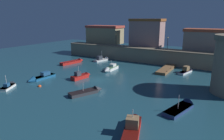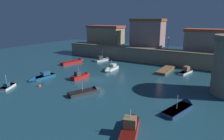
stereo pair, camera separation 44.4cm
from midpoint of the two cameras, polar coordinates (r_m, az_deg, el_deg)
ground_plane at (r=38.81m, az=-4.29°, el=-2.87°), size 111.93×111.93×0.00m
quay_wall at (r=55.88m, az=7.77°, el=4.43°), size 46.97×3.90×3.81m
old_town_backdrop at (r=58.88m, az=10.65°, el=9.57°), size 44.92×5.89×7.85m
pier_dock at (r=47.33m, az=14.91°, el=0.22°), size 2.16×9.21×0.70m
quay_lamp_0 at (r=58.70m, az=0.93°, el=9.15°), size 0.32×0.32×3.41m
quay_lamp_1 at (r=52.94m, az=15.28°, el=7.89°), size 0.32×0.32×3.14m
moored_boat_0 at (r=46.88m, az=20.23°, el=-0.14°), size 2.51×5.76×1.86m
moored_boat_1 at (r=32.23m, az=-7.00°, el=-6.03°), size 3.65×5.78×2.46m
moored_boat_2 at (r=45.70m, az=-0.77°, el=0.45°), size 1.70×5.24×2.66m
moored_boat_3 at (r=28.46m, az=19.20°, el=-9.75°), size 3.32×6.64×2.82m
moored_boat_4 at (r=38.93m, az=-27.34°, el=-4.00°), size 3.05×4.22×2.78m
moored_boat_5 at (r=56.34m, az=-2.80°, el=3.08°), size 2.83×5.56×3.33m
moored_boat_6 at (r=22.03m, az=5.39°, el=-15.48°), size 3.35×6.47×3.03m
moored_boat_7 at (r=54.20m, az=-11.02°, el=2.32°), size 2.71×7.43×1.37m
moored_boat_8 at (r=40.18m, az=-8.92°, el=-1.63°), size 1.99×4.80×2.79m
moored_boat_9 at (r=41.52m, az=-20.04°, el=-2.02°), size 1.84×5.99×1.74m
mooring_buoy_0 at (r=37.43m, az=-20.18°, el=-4.42°), size 0.61×0.61×0.61m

